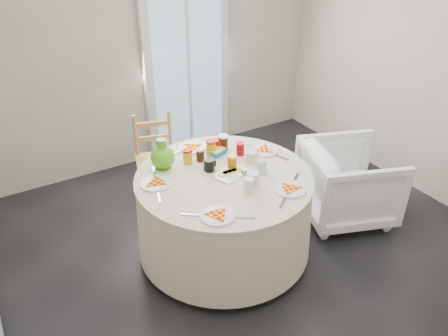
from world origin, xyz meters
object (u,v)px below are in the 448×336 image
wooden_chair (156,156)px  green_pitcher (162,152)px  armchair (349,179)px  table (224,213)px

wooden_chair → green_pitcher: size_ratio=3.48×
armchair → green_pitcher: bearing=92.5°
armchair → wooden_chair: bearing=70.4°
armchair → green_pitcher: green_pitcher is taller
wooden_chair → armchair: 1.79m
wooden_chair → armchair: wooden_chair is taller
table → wooden_chair: wooden_chair is taller
table → wooden_chair: size_ratio=1.65×
wooden_chair → green_pitcher: bearing=-90.5°
armchair → green_pitcher: 1.71m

